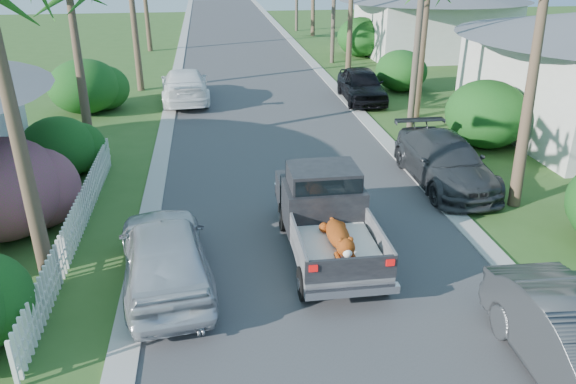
{
  "coord_description": "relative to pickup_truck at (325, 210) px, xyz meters",
  "views": [
    {
      "loc": [
        -2.42,
        -8.12,
        7.05
      ],
      "look_at": [
        -0.62,
        4.54,
        1.4
      ],
      "focal_mm": 35.0,
      "sensor_mm": 36.0,
      "label": 1
    }
  ],
  "objects": [
    {
      "name": "ground",
      "position": [
        -0.24,
        -4.16,
        -1.01
      ],
      "size": [
        120.0,
        120.0,
        0.0
      ],
      "primitive_type": "plane",
      "color": "#325720",
      "rests_on": "ground"
    },
    {
      "name": "road",
      "position": [
        -0.24,
        20.84,
        -1.0
      ],
      "size": [
        8.0,
        100.0,
        0.02
      ],
      "primitive_type": "cube",
      "color": "#38383A",
      "rests_on": "ground"
    },
    {
      "name": "curb_left",
      "position": [
        -4.54,
        20.84,
        -0.98
      ],
      "size": [
        0.6,
        100.0,
        0.06
      ],
      "primitive_type": "cube",
      "color": "#A5A39E",
      "rests_on": "ground"
    },
    {
      "name": "curb_right",
      "position": [
        4.06,
        20.84,
        -0.98
      ],
      "size": [
        0.6,
        100.0,
        0.06
      ],
      "primitive_type": "cube",
      "color": "#A5A39E",
      "rests_on": "ground"
    },
    {
      "name": "pickup_truck",
      "position": [
        0.0,
        0.0,
        0.0
      ],
      "size": [
        1.98,
        5.12,
        2.06
      ],
      "color": "black",
      "rests_on": "ground"
    },
    {
      "name": "parked_car_rm",
      "position": [
        4.61,
        3.52,
        -0.26
      ],
      "size": [
        2.1,
        5.15,
        1.49
      ],
      "primitive_type": "imported",
      "rotation": [
        0.0,
        0.0,
        0.0
      ],
      "color": "#323437",
      "rests_on": "ground"
    },
    {
      "name": "parked_car_rf",
      "position": [
        4.69,
        14.03,
        -0.22
      ],
      "size": [
        2.05,
        4.69,
        1.57
      ],
      "primitive_type": "imported",
      "rotation": [
        0.0,
        0.0,
        -0.04
      ],
      "color": "black",
      "rests_on": "ground"
    },
    {
      "name": "parked_car_ln",
      "position": [
        -3.84,
        -1.23,
        -0.21
      ],
      "size": [
        2.48,
        4.9,
        1.6
      ],
      "primitive_type": "imported",
      "rotation": [
        0.0,
        0.0,
        3.27
      ],
      "color": "silver",
      "rests_on": "ground"
    },
    {
      "name": "parked_car_lf",
      "position": [
        -3.84,
        15.16,
        -0.22
      ],
      "size": [
        2.5,
        5.53,
        1.57
      ],
      "primitive_type": "imported",
      "rotation": [
        0.0,
        0.0,
        3.2
      ],
      "color": "white",
      "rests_on": "ground"
    },
    {
      "name": "shrub_l_b",
      "position": [
        -8.04,
        1.84,
        0.29
      ],
      "size": [
        3.0,
        3.3,
        2.6
      ],
      "primitive_type": "ellipsoid",
      "color": "#B01969",
      "rests_on": "ground"
    },
    {
      "name": "shrub_l_c",
      "position": [
        -7.64,
        5.84,
        -0.01
      ],
      "size": [
        2.4,
        2.64,
        2.0
      ],
      "primitive_type": "ellipsoid",
      "color": "#124016",
      "rests_on": "ground"
    },
    {
      "name": "shrub_l_d",
      "position": [
        -8.24,
        13.84,
        0.19
      ],
      "size": [
        3.2,
        3.52,
        2.4
      ],
      "primitive_type": "ellipsoid",
      "color": "#124016",
      "rests_on": "ground"
    },
    {
      "name": "shrub_r_b",
      "position": [
        7.56,
        6.84,
        0.24
      ],
      "size": [
        3.0,
        3.3,
        2.5
      ],
      "primitive_type": "ellipsoid",
      "color": "#124016",
      "rests_on": "ground"
    },
    {
      "name": "shrub_r_c",
      "position": [
        7.26,
        15.84,
        0.04
      ],
      "size": [
        2.6,
        2.86,
        2.1
      ],
      "primitive_type": "ellipsoid",
      "color": "#124016",
      "rests_on": "ground"
    },
    {
      "name": "shrub_r_d",
      "position": [
        7.76,
        25.84,
        0.29
      ],
      "size": [
        3.2,
        3.52,
        2.6
      ],
      "primitive_type": "ellipsoid",
      "color": "#124016",
      "rests_on": "ground"
    },
    {
      "name": "picket_fence",
      "position": [
        -6.24,
        1.34,
        -0.51
      ],
      "size": [
        0.1,
        11.0,
        1.0
      ],
      "primitive_type": "cube",
      "color": "white",
      "rests_on": "ground"
    },
    {
      "name": "house_right_far",
      "position": [
        12.76,
        25.84,
        1.11
      ],
      "size": [
        9.0,
        8.0,
        4.6
      ],
      "color": "silver",
      "rests_on": "ground"
    },
    {
      "name": "utility_pole_b",
      "position": [
        5.36,
        8.84,
        3.59
      ],
      "size": [
        1.6,
        0.26,
        9.0
      ],
      "color": "brown",
      "rests_on": "ground"
    }
  ]
}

